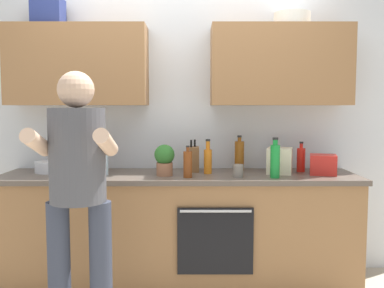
{
  "coord_description": "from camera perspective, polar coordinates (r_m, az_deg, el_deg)",
  "views": [
    {
      "loc": [
        0.11,
        -3.36,
        1.43
      ],
      "look_at": [
        0.11,
        -0.1,
        1.15
      ],
      "focal_mm": 39.66,
      "sensor_mm": 36.0,
      "label": 1
    }
  ],
  "objects": [
    {
      "name": "bottle_water",
      "position": [
        3.41,
        -11.72,
        -2.58
      ],
      "size": [
        0.07,
        0.07,
        0.24
      ],
      "color": "silver",
      "rests_on": "counter"
    },
    {
      "name": "bottle_juice",
      "position": [
        3.41,
        2.18,
        -2.13
      ],
      "size": [
        0.06,
        0.06,
        0.28
      ],
      "color": "orange",
      "rests_on": "counter"
    },
    {
      "name": "bottle_soda",
      "position": [
        3.26,
        11.14,
        -2.16
      ],
      "size": [
        0.07,
        0.07,
        0.31
      ],
      "color": "#198C33",
      "rests_on": "counter"
    },
    {
      "name": "bottle_oil",
      "position": [
        3.49,
        -14.8,
        -1.79
      ],
      "size": [
        0.05,
        0.05,
        0.31
      ],
      "color": "olive",
      "rests_on": "counter"
    },
    {
      "name": "cup_stoneware",
      "position": [
        3.25,
        6.23,
        -3.62
      ],
      "size": [
        0.08,
        0.08,
        0.1
      ],
      "primitive_type": "cylinder",
      "color": "slate",
      "rests_on": "counter"
    },
    {
      "name": "ground_plane",
      "position": [
        3.65,
        -1.74,
        -18.14
      ],
      "size": [
        12.0,
        12.0,
        0.0
      ],
      "primitive_type": "plane",
      "color": "#B2A893"
    },
    {
      "name": "bottle_vinegar",
      "position": [
        3.21,
        -0.55,
        -2.71
      ],
      "size": [
        0.07,
        0.07,
        0.24
      ],
      "color": "brown",
      "rests_on": "counter"
    },
    {
      "name": "knife_block",
      "position": [
        3.52,
        0.16,
        -2.04
      ],
      "size": [
        0.1,
        0.14,
        0.26
      ],
      "color": "brown",
      "rests_on": "counter"
    },
    {
      "name": "bottle_hotsauce",
      "position": [
        3.63,
        14.47,
        -2.0
      ],
      "size": [
        0.07,
        0.07,
        0.25
      ],
      "color": "red",
      "rests_on": "counter"
    },
    {
      "name": "grocery_bag_rice",
      "position": [
        3.5,
        11.74,
        -2.21
      ],
      "size": [
        0.24,
        0.26,
        0.2
      ],
      "primitive_type": "cube",
      "rotation": [
        0.0,
        0.0,
        -0.27
      ],
      "color": "beige",
      "rests_on": "counter"
    },
    {
      "name": "grocery_bag_crisps",
      "position": [
        3.52,
        17.25,
        -2.66
      ],
      "size": [
        0.24,
        0.23,
        0.16
      ],
      "primitive_type": "cube",
      "rotation": [
        0.0,
        0.0,
        -0.26
      ],
      "color": "red",
      "rests_on": "counter"
    },
    {
      "name": "person_standing",
      "position": [
        2.69,
        -15.07,
        -5.03
      ],
      "size": [
        0.49,
        0.45,
        1.65
      ],
      "color": "#383D4C",
      "rests_on": "ground"
    },
    {
      "name": "bottle_syrup",
      "position": [
        3.59,
        6.41,
        -1.54
      ],
      "size": [
        0.08,
        0.08,
        0.3
      ],
      "color": "#8C4C14",
      "rests_on": "counter"
    },
    {
      "name": "potted_herb",
      "position": [
        3.31,
        -3.69,
        -2.0
      ],
      "size": [
        0.16,
        0.16,
        0.24
      ],
      "color": "#9E6647",
      "rests_on": "counter"
    },
    {
      "name": "bottle_wine",
      "position": [
        3.58,
        -11.73,
        -1.38
      ],
      "size": [
        0.06,
        0.06,
        0.33
      ],
      "color": "#471419",
      "rests_on": "counter"
    },
    {
      "name": "counter",
      "position": [
        3.5,
        -1.74,
        -11.33
      ],
      "size": [
        2.84,
        0.67,
        0.9
      ],
      "color": "olive",
      "rests_on": "ground"
    },
    {
      "name": "mixing_bowl",
      "position": [
        3.67,
        -18.5,
        -2.93
      ],
      "size": [
        0.24,
        0.24,
        0.09
      ],
      "primitive_type": "cylinder",
      "color": "silver",
      "rests_on": "counter"
    },
    {
      "name": "back_wall_unit",
      "position": [
        3.63,
        -1.71,
        5.91
      ],
      "size": [
        4.0,
        0.38,
        2.5
      ],
      "color": "silver",
      "rests_on": "ground"
    }
  ]
}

